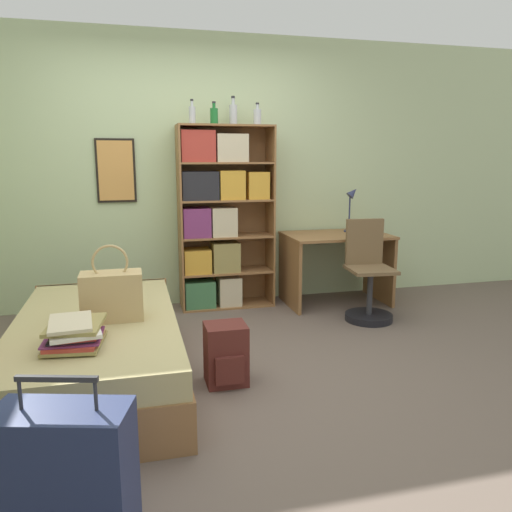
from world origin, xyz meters
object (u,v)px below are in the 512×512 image
object	(u,v)px
suitcase	(65,477)
desk_chair	(368,287)
bed	(98,350)
bottle_blue	(257,117)
desk	(336,256)
bookcase	(218,216)
bottle_brown	(214,116)
book_stack_on_bed	(74,333)
desk_lamp	(352,201)
bottle_green	(192,114)
backpack	(226,354)
handbag	(112,295)
bottle_clear	(233,114)

from	to	relation	value
suitcase	desk_chair	world-z (taller)	desk_chair
desk_chair	bed	bearing A→B (deg)	-161.95
bottle_blue	desk	world-z (taller)	bottle_blue
bookcase	desk_chair	size ratio (longest dim) A/B	1.94
bookcase	suitcase	bearing A→B (deg)	-110.60
bookcase	bottle_brown	size ratio (longest dim) A/B	8.58
bottle_brown	desk_chair	size ratio (longest dim) A/B	0.23
book_stack_on_bed	desk_lamp	size ratio (longest dim) A/B	0.86
desk_lamp	desk_chair	distance (m)	0.99
desk_lamp	desk_chair	size ratio (longest dim) A/B	0.52
suitcase	bookcase	size ratio (longest dim) A/B	0.39
bottle_green	suitcase	bearing A→B (deg)	-106.83
book_stack_on_bed	backpack	distance (m)	0.97
bottle_brown	desk_lamp	xyz separation A→B (m)	(1.39, -0.02, -0.80)
handbag	bookcase	distance (m)	1.83
backpack	bottle_green	bearing A→B (deg)	89.03
bookcase	backpack	distance (m)	1.86
bookcase	bottle_blue	size ratio (longest dim) A/B	8.61
handbag	bottle_blue	world-z (taller)	bottle_blue
bed	bottle_brown	bearing A→B (deg)	54.36
backpack	bookcase	bearing A→B (deg)	81.57
backpack	desk	bearing A→B (deg)	47.48
bottle_brown	bottle_clear	bearing A→B (deg)	20.91
book_stack_on_bed	desk_chair	world-z (taller)	desk_chair
suitcase	desk	size ratio (longest dim) A/B	0.68
bottle_brown	backpack	distance (m)	2.34
bottle_blue	bottle_green	bearing A→B (deg)	-179.70
bottle_brown	desk_chair	bearing A→B (deg)	-28.72
desk_lamp	backpack	xyz separation A→B (m)	(-1.62, -1.66, -0.82)
book_stack_on_bed	bed	bearing A→B (deg)	81.01
bookcase	bottle_blue	world-z (taller)	bottle_blue
bed	desk_chair	distance (m)	2.42
bottle_blue	desk	bearing A→B (deg)	-9.76
bottle_blue	bookcase	bearing A→B (deg)	175.06
bed	bottle_green	size ratio (longest dim) A/B	8.99
bottle_brown	bottle_clear	world-z (taller)	bottle_clear
bed	backpack	world-z (taller)	bed
bottle_clear	desk	world-z (taller)	bottle_clear
bottle_green	bottle_blue	distance (m)	0.61
bookcase	desk	distance (m)	1.24
backpack	suitcase	bearing A→B (deg)	-124.97
bottle_brown	desk_chair	xyz separation A→B (m)	(1.26, -0.69, -1.52)
bottle_brown	desk	xyz separation A→B (m)	(1.18, -0.14, -1.34)
suitcase	bottle_blue	size ratio (longest dim) A/B	3.35
bed	bookcase	world-z (taller)	bookcase
suitcase	bottle_clear	xyz separation A→B (m)	(1.26, 2.95, 1.57)
bottle_clear	desk	size ratio (longest dim) A/B	0.26
bottle_clear	desk_chair	distance (m)	2.03
bottle_brown	handbag	bearing A→B (deg)	-121.35
book_stack_on_bed	bottle_blue	world-z (taller)	bottle_blue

